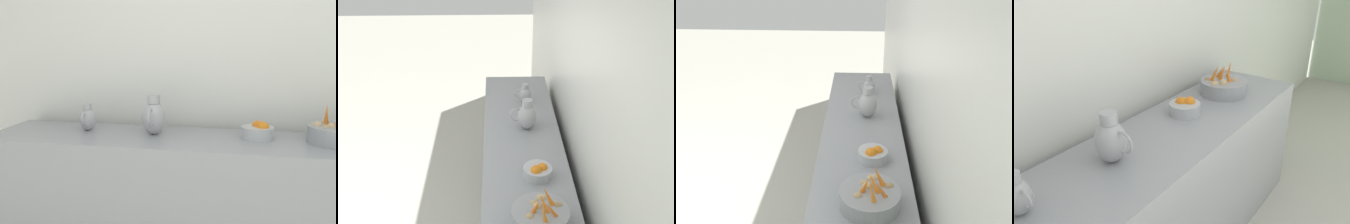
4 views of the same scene
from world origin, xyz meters
TOP-DOWN VIEW (x-y plane):
  - tile_wall_left at (-1.95, 0.33)m, footprint 0.10×7.72m
  - prep_counter at (-1.54, -0.17)m, footprint 0.60×2.63m
  - vegetable_colander at (-1.58, 0.63)m, footprint 0.33×0.33m
  - orange_bowl at (-1.61, 0.19)m, footprint 0.19×0.19m
  - metal_pitcher_tall at (-1.58, -0.45)m, footprint 0.21×0.15m
  - metal_pitcher_short at (-1.60, -0.91)m, footprint 0.15×0.11m

SIDE VIEW (x-z plane):
  - prep_counter at x=-1.54m, z-range 0.00..0.92m
  - orange_bowl at x=-1.61m, z-range 0.91..1.02m
  - vegetable_colander at x=-1.58m, z-range 0.87..1.09m
  - metal_pitcher_short at x=-1.60m, z-range 0.92..1.10m
  - metal_pitcher_tall at x=-1.58m, z-range 0.91..1.16m
  - tile_wall_left at x=-1.95m, z-range 0.00..3.00m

